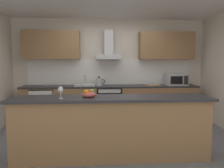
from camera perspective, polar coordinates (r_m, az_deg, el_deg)
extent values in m
cube|color=slate|center=(4.45, 0.82, -14.16)|extent=(5.97, 4.55, 0.02)
cube|color=white|center=(4.33, 0.88, 20.53)|extent=(5.97, 4.55, 0.02)
cube|color=silver|center=(6.02, -0.65, 3.75)|extent=(5.97, 0.12, 2.60)
cube|color=white|center=(5.95, -0.61, 3.06)|extent=(4.23, 0.02, 0.66)
cube|color=olive|center=(5.74, -0.41, -5.09)|extent=(4.38, 0.60, 0.86)
cube|color=#28282D|center=(5.67, -0.42, -0.62)|extent=(4.38, 0.60, 0.04)
cube|color=olive|center=(3.56, -0.15, -11.25)|extent=(2.96, 0.52, 0.92)
cube|color=#28282D|center=(3.45, -0.15, -3.60)|extent=(3.06, 0.64, 0.04)
cube|color=olive|center=(5.90, -15.02, 9.46)|extent=(1.40, 0.32, 0.70)
cube|color=olive|center=(6.07, 13.55, 9.37)|extent=(1.40, 0.32, 0.70)
cube|color=slate|center=(5.71, -0.78, -4.83)|extent=(0.60, 0.56, 0.80)
cube|color=black|center=(5.44, -0.60, -6.05)|extent=(0.50, 0.02, 0.48)
cube|color=#B7BABC|center=(5.37, -0.60, -1.83)|extent=(0.54, 0.02, 0.09)
cylinder|color=#B7BABC|center=(5.36, -0.58, -3.61)|extent=(0.49, 0.02, 0.02)
cube|color=white|center=(5.85, -16.87, -5.17)|extent=(0.58, 0.56, 0.85)
cube|color=silver|center=(5.58, -17.53, -5.71)|extent=(0.55, 0.02, 0.80)
cylinder|color=#B7BABC|center=(5.50, -15.35, -5.35)|extent=(0.02, 0.02, 0.38)
cube|color=#B7BABC|center=(5.95, 15.92, 1.11)|extent=(0.50, 0.36, 0.30)
cube|color=black|center=(5.75, 16.00, 0.96)|extent=(0.30, 0.02, 0.19)
cube|color=black|center=(5.84, 18.22, 0.96)|extent=(0.10, 0.01, 0.21)
cube|color=silver|center=(5.64, -6.85, -0.26)|extent=(0.50, 0.40, 0.04)
cylinder|color=#B7BABC|center=(5.76, -6.80, 0.94)|extent=(0.03, 0.03, 0.26)
cylinder|color=#B7BABC|center=(5.67, -6.85, 2.08)|extent=(0.03, 0.16, 0.03)
cylinder|color=#B7BABC|center=(5.59, -3.29, 0.52)|extent=(0.15, 0.15, 0.20)
sphere|color=black|center=(5.58, -3.30, 1.67)|extent=(0.06, 0.06, 0.06)
cone|color=#B7BABC|center=(5.59, -4.32, 0.92)|extent=(0.09, 0.04, 0.07)
torus|color=black|center=(5.59, -2.37, 0.63)|extent=(0.11, 0.02, 0.11)
cube|color=#B7BABC|center=(5.72, -0.85, 6.86)|extent=(0.62, 0.45, 0.12)
cube|color=#B7BABC|center=(5.79, -0.88, 10.42)|extent=(0.22, 0.22, 0.60)
cylinder|color=silver|center=(3.38, -12.82, -3.57)|extent=(0.07, 0.07, 0.01)
cylinder|color=silver|center=(3.37, -12.84, -2.76)|extent=(0.01, 0.01, 0.09)
ellipsoid|color=silver|center=(3.36, -12.86, -1.42)|extent=(0.08, 0.08, 0.10)
ellipsoid|color=#B24C47|center=(3.45, -5.83, -2.72)|extent=(0.22, 0.22, 0.09)
sphere|color=orange|center=(3.43, -6.52, -1.98)|extent=(0.07, 0.07, 0.07)
sphere|color=#66B233|center=(3.47, -5.08, -1.86)|extent=(0.07, 0.07, 0.07)
sphere|color=red|center=(3.44, -5.84, -1.95)|extent=(0.07, 0.07, 0.07)
cube|color=tan|center=(5.79, 10.26, -0.27)|extent=(0.37, 0.27, 0.02)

